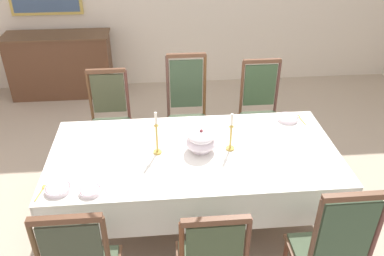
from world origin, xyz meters
name	(u,v)px	position (x,y,z in m)	size (l,w,h in m)	color
ground	(193,214)	(0.00, 0.00, -0.02)	(6.75, 5.88, 0.04)	#B9A791
dining_table	(194,158)	(0.00, -0.08, 0.69)	(2.36, 1.13, 0.76)	brown
tablecloth	(194,159)	(0.00, -0.08, 0.68)	(2.38, 1.15, 0.36)	white
chair_north_a	(110,119)	(-0.80, 0.89, 0.55)	(0.44, 0.42, 1.06)	brown
chair_north_b	(187,112)	(0.02, 0.90, 0.60)	(0.44, 0.42, 1.20)	brown
chair_south_c	(330,251)	(0.81, -1.06, 0.59)	(0.44, 0.42, 1.18)	brown
chair_north_c	(260,111)	(0.81, 0.89, 0.57)	(0.44, 0.42, 1.11)	brown
soup_tureen	(201,141)	(0.06, -0.08, 0.87)	(0.25, 0.25, 0.21)	white
candlestick_west	(157,137)	(-0.30, -0.08, 0.92)	(0.07, 0.07, 0.38)	gold
candlestick_east	(231,135)	(0.30, -0.08, 0.90)	(0.07, 0.07, 0.34)	gold
bowl_near_left	(288,118)	(0.92, 0.35, 0.79)	(0.19, 0.19, 0.04)	white
bowl_near_right	(58,189)	(-1.02, -0.50, 0.79)	(0.18, 0.18, 0.03)	white
bowl_far_left	(90,191)	(-0.79, -0.54, 0.78)	(0.15, 0.15, 0.03)	white
spoon_primary	(299,117)	(1.05, 0.37, 0.77)	(0.04, 0.18, 0.01)	gold
spoon_secondary	(43,189)	(-1.14, -0.47, 0.77)	(0.05, 0.18, 0.01)	gold
sideboard	(61,65)	(-1.65, 2.66, 0.45)	(1.44, 0.48, 0.90)	brown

